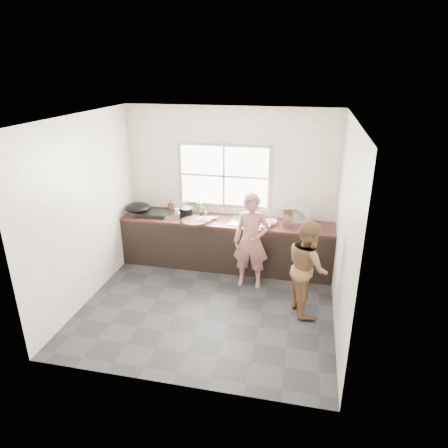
% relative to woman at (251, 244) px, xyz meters
% --- Properties ---
extents(floor, '(3.60, 3.20, 0.01)m').
position_rel_woman_xyz_m(floor, '(-0.51, -0.74, -0.72)').
color(floor, '#29292C').
rests_on(floor, ground).
extents(ceiling, '(3.60, 3.20, 0.01)m').
position_rel_woman_xyz_m(ceiling, '(-0.51, -0.74, 1.99)').
color(ceiling, silver).
rests_on(ceiling, wall_back).
extents(wall_back, '(3.60, 0.01, 2.70)m').
position_rel_woman_xyz_m(wall_back, '(-0.51, 0.87, 0.64)').
color(wall_back, silver).
rests_on(wall_back, ground).
extents(wall_left, '(0.01, 3.20, 2.70)m').
position_rel_woman_xyz_m(wall_left, '(-2.32, -0.74, 0.64)').
color(wall_left, silver).
rests_on(wall_left, ground).
extents(wall_right, '(0.01, 3.20, 2.70)m').
position_rel_woman_xyz_m(wall_right, '(1.29, -0.74, 0.64)').
color(wall_right, silver).
rests_on(wall_right, ground).
extents(wall_front, '(3.60, 0.01, 2.70)m').
position_rel_woman_xyz_m(wall_front, '(-0.51, -2.34, 0.64)').
color(wall_front, beige).
rests_on(wall_front, ground).
extents(cabinet, '(3.60, 0.62, 0.82)m').
position_rel_woman_xyz_m(cabinet, '(-0.51, 0.55, -0.30)').
color(cabinet, black).
rests_on(cabinet, floor).
extents(countertop, '(3.60, 0.64, 0.04)m').
position_rel_woman_xyz_m(countertop, '(-0.51, 0.55, 0.13)').
color(countertop, '#3A1D18').
rests_on(countertop, cabinet).
extents(sink, '(0.55, 0.45, 0.02)m').
position_rel_woman_xyz_m(sink, '(-0.16, 0.55, 0.15)').
color(sink, silver).
rests_on(sink, countertop).
extents(faucet, '(0.02, 0.02, 0.30)m').
position_rel_woman_xyz_m(faucet, '(-0.16, 0.75, 0.30)').
color(faucet, silver).
rests_on(faucet, countertop).
extents(window_frame, '(1.60, 0.05, 1.10)m').
position_rel_woman_xyz_m(window_frame, '(-0.61, 0.85, 0.84)').
color(window_frame, '#9EA0A5').
rests_on(window_frame, wall_back).
extents(window_glazing, '(1.50, 0.01, 1.00)m').
position_rel_woman_xyz_m(window_glazing, '(-0.61, 0.83, 0.84)').
color(window_glazing, white).
rests_on(window_glazing, window_frame).
extents(woman, '(0.53, 0.35, 1.43)m').
position_rel_woman_xyz_m(woman, '(0.00, 0.00, 0.00)').
color(woman, '#AE6D68').
rests_on(woman, floor).
extents(person_side, '(0.72, 0.81, 1.38)m').
position_rel_woman_xyz_m(person_side, '(0.87, -0.54, -0.02)').
color(person_side, brown).
rests_on(person_side, floor).
extents(cutting_board, '(0.50, 0.50, 0.04)m').
position_rel_woman_xyz_m(cutting_board, '(-1.00, 0.34, 0.17)').
color(cutting_board, '#311E13').
rests_on(cutting_board, countertop).
extents(cleaver, '(0.21, 0.15, 0.01)m').
position_rel_woman_xyz_m(cleaver, '(-0.76, 0.54, 0.19)').
color(cleaver, '#A6A9AD').
rests_on(cleaver, cutting_board).
extents(bowl_mince, '(0.30, 0.30, 0.06)m').
position_rel_woman_xyz_m(bowl_mince, '(-0.85, 0.42, 0.18)').
color(bowl_mince, white).
rests_on(bowl_mince, countertop).
extents(bowl_crabs, '(0.22, 0.22, 0.06)m').
position_rel_woman_xyz_m(bowl_crabs, '(0.22, 0.52, 0.18)').
color(bowl_crabs, silver).
rests_on(bowl_crabs, countertop).
extents(bowl_held, '(0.28, 0.28, 0.07)m').
position_rel_woman_xyz_m(bowl_held, '(0.17, 0.34, 0.18)').
color(bowl_held, silver).
rests_on(bowl_held, countertop).
extents(black_pot, '(0.27, 0.27, 0.16)m').
position_rel_woman_xyz_m(black_pot, '(-1.23, 0.58, 0.23)').
color(black_pot, black).
rests_on(black_pot, countertop).
extents(plate_food, '(0.23, 0.23, 0.02)m').
position_rel_woman_xyz_m(plate_food, '(-1.33, 0.73, 0.16)').
color(plate_food, white).
rests_on(plate_food, countertop).
extents(bottle_green, '(0.12, 0.12, 0.27)m').
position_rel_woman_xyz_m(bottle_green, '(-1.04, 0.78, 0.28)').
color(bottle_green, green).
rests_on(bottle_green, countertop).
extents(bottle_brown_tall, '(0.11, 0.11, 0.18)m').
position_rel_woman_xyz_m(bottle_brown_tall, '(-1.58, 0.78, 0.24)').
color(bottle_brown_tall, '#4F2E13').
rests_on(bottle_brown_tall, countertop).
extents(bottle_brown_short, '(0.16, 0.16, 0.17)m').
position_rel_woman_xyz_m(bottle_brown_short, '(-0.92, 0.61, 0.23)').
color(bottle_brown_short, '#3F1D0F').
rests_on(bottle_brown_short, countertop).
extents(glass_jar, '(0.09, 0.09, 0.10)m').
position_rel_woman_xyz_m(glass_jar, '(-1.43, 0.67, 0.20)').
color(glass_jar, white).
rests_on(glass_jar, countertop).
extents(burner, '(0.46, 0.46, 0.07)m').
position_rel_woman_xyz_m(burner, '(-1.78, 0.56, 0.18)').
color(burner, black).
rests_on(burner, countertop).
extents(wok, '(0.50, 0.50, 0.16)m').
position_rel_woman_xyz_m(wok, '(-2.07, 0.47, 0.29)').
color(wok, black).
rests_on(wok, burner).
extents(dish_rack, '(0.47, 0.37, 0.32)m').
position_rel_woman_xyz_m(dish_rack, '(0.62, 0.59, 0.31)').
color(dish_rack, silver).
rests_on(dish_rack, countertop).
extents(pot_lid_left, '(0.29, 0.29, 0.01)m').
position_rel_woman_xyz_m(pot_lid_left, '(-1.89, 0.65, 0.15)').
color(pot_lid_left, silver).
rests_on(pot_lid_left, countertop).
extents(pot_lid_right, '(0.36, 0.36, 0.01)m').
position_rel_woman_xyz_m(pot_lid_right, '(-1.60, 0.60, 0.15)').
color(pot_lid_right, silver).
rests_on(pot_lid_right, countertop).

